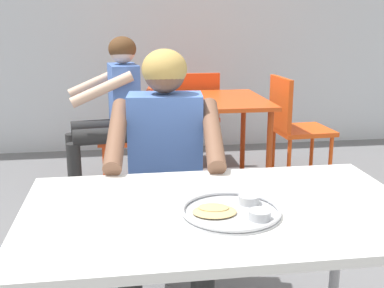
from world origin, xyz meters
name	(u,v)px	position (x,y,z in m)	size (l,w,h in m)	color
table_foreground	(220,227)	(-0.02, 0.05, 0.66)	(1.29, 0.77, 0.73)	white
thali_tray	(233,210)	(0.01, -0.01, 0.74)	(0.32, 0.32, 0.03)	#B7BABF
chair_foreground	(165,182)	(-0.12, 0.91, 0.52)	(0.42, 0.42, 0.89)	#3F3F44
diner_foreground	(165,157)	(-0.14, 0.69, 0.72)	(0.53, 0.58, 1.19)	#2F2F2F
table_background_red	(215,110)	(0.39, 2.24, 0.63)	(0.78, 0.89, 0.72)	#E04C19
chair_red_left	(136,132)	(-0.23, 2.25, 0.47)	(0.44, 0.46, 0.80)	#EB471A
chair_red_right	(293,122)	(1.05, 2.29, 0.50)	(0.47, 0.45, 0.87)	#EB5017
chair_red_far	(196,111)	(0.34, 2.87, 0.50)	(0.41, 0.40, 0.85)	#F04819
patron_background	(112,102)	(-0.40, 2.23, 0.71)	(0.59, 0.54, 1.20)	#282828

